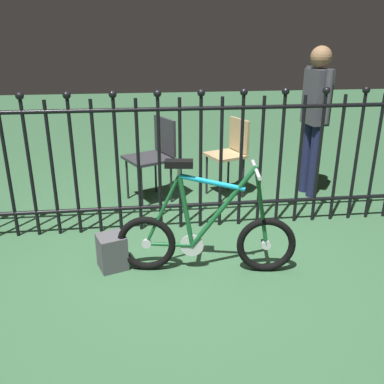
% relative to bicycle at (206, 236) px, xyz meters
% --- Properties ---
extents(ground_plane, '(20.00, 20.00, 0.00)m').
position_rel_bicycle_xyz_m(ground_plane, '(-0.15, 0.05, -0.29)').
color(ground_plane, '#35603D').
extents(iron_fence, '(4.83, 0.07, 1.34)m').
position_rel_bicycle_xyz_m(iron_fence, '(-0.23, 0.79, 0.39)').
color(iron_fence, black).
rests_on(iron_fence, ground).
extents(bicycle, '(1.35, 0.40, 0.89)m').
position_rel_bicycle_xyz_m(bicycle, '(0.00, 0.00, 0.00)').
color(bicycle, black).
rests_on(bicycle, ground).
extents(chair_tan, '(0.47, 0.47, 0.86)m').
position_rel_bicycle_xyz_m(chair_tan, '(0.52, 1.56, 0.24)').
color(chair_tan, black).
rests_on(chair_tan, ground).
extents(chair_charcoal, '(0.59, 0.59, 0.89)m').
position_rel_bicycle_xyz_m(chair_charcoal, '(-0.31, 1.54, 0.25)').
color(chair_charcoal, black).
rests_on(chair_charcoal, ground).
extents(person_visitor, '(0.22, 0.47, 1.60)m').
position_rel_bicycle_xyz_m(person_visitor, '(1.40, 1.49, 0.66)').
color(person_visitor, '#191E3F').
rests_on(person_visitor, ground).
extents(display_crate, '(0.26, 0.26, 0.27)m').
position_rel_bicycle_xyz_m(display_crate, '(-0.72, 0.13, -0.16)').
color(display_crate, '#4C4C51').
rests_on(display_crate, ground).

